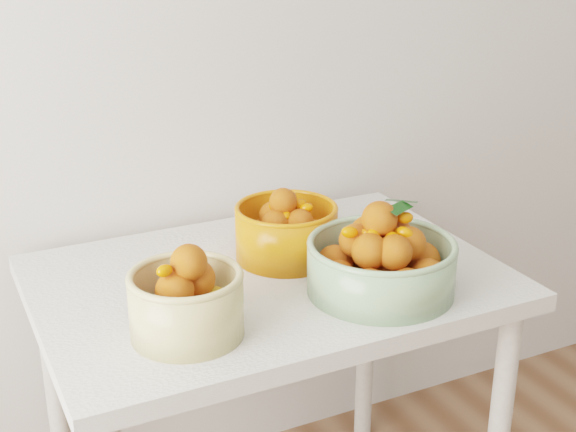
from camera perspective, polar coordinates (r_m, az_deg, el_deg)
name	(u,v)px	position (r m, az deg, el deg)	size (l,w,h in m)	color
table	(269,313)	(1.80, -1.34, -6.90)	(1.00, 0.70, 0.75)	silver
bowl_cream	(187,301)	(1.50, -7.22, -6.05)	(0.27, 0.27, 0.18)	#CEB979
bowl_green	(381,262)	(1.67, 6.66, -3.24)	(0.32, 0.32, 0.20)	#88AC7F
bowl_orange	(286,231)	(1.82, -0.11, -1.04)	(0.27, 0.27, 0.17)	orange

